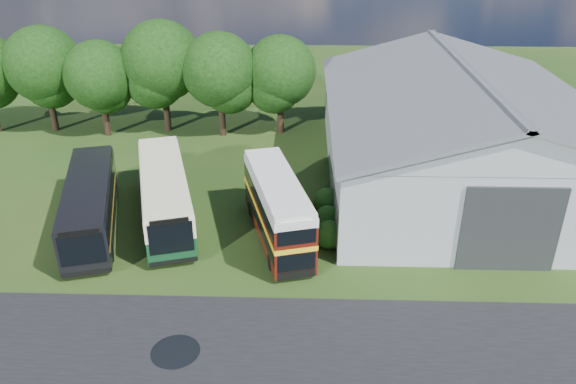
{
  "coord_description": "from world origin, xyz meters",
  "views": [
    {
      "loc": [
        4.11,
        -21.85,
        17.6
      ],
      "look_at": [
        3.16,
        8.0,
        2.49
      ],
      "focal_mm": 35.0,
      "sensor_mm": 36.0,
      "label": 1
    }
  ],
  "objects_px": {
    "bus_green_single": "(165,194)",
    "bus_dark_single": "(90,204)",
    "bus_maroon_double": "(277,209)",
    "storage_shed": "(459,122)"
  },
  "relations": [
    {
      "from": "bus_maroon_double",
      "to": "bus_dark_single",
      "type": "height_order",
      "value": "bus_maroon_double"
    },
    {
      "from": "bus_green_single",
      "to": "bus_maroon_double",
      "type": "xyz_separation_m",
      "value": [
        7.15,
        -2.26,
        0.24
      ]
    },
    {
      "from": "bus_maroon_double",
      "to": "bus_dark_single",
      "type": "distance_m",
      "value": 11.42
    },
    {
      "from": "bus_maroon_double",
      "to": "storage_shed",
      "type": "bearing_deg",
      "value": 21.39
    },
    {
      "from": "bus_green_single",
      "to": "bus_maroon_double",
      "type": "relative_size",
      "value": 1.27
    },
    {
      "from": "bus_green_single",
      "to": "bus_dark_single",
      "type": "distance_m",
      "value": 4.44
    },
    {
      "from": "bus_green_single",
      "to": "bus_dark_single",
      "type": "xyz_separation_m",
      "value": [
        -4.23,
        -1.35,
        -0.06
      ]
    },
    {
      "from": "storage_shed",
      "to": "bus_maroon_double",
      "type": "distance_m",
      "value": 15.62
    },
    {
      "from": "bus_green_single",
      "to": "bus_dark_single",
      "type": "height_order",
      "value": "bus_green_single"
    },
    {
      "from": "bus_maroon_double",
      "to": "bus_dark_single",
      "type": "xyz_separation_m",
      "value": [
        -11.38,
        0.9,
        -0.3
      ]
    }
  ]
}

